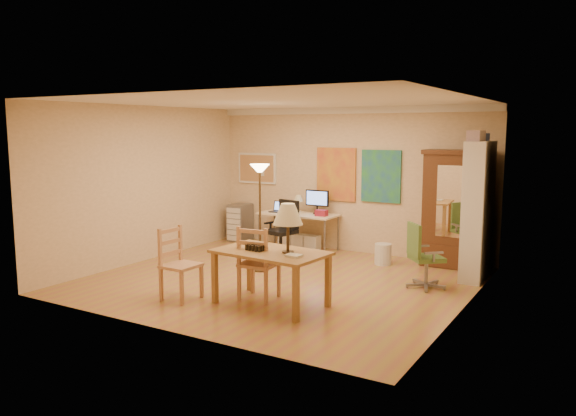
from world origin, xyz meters
The scene contains 16 objects.
floor centered at (0.00, 0.00, 0.00)m, with size 5.50×5.50×0.00m, color #A4813A.
crown_molding centered at (0.00, 2.46, 2.64)m, with size 5.50×0.08×0.12m, color white.
corkboard centered at (-2.05, 2.47, 1.50)m, with size 0.90×0.04×0.62m, color tan.
art_panel_left centered at (-0.25, 2.47, 1.45)m, with size 0.80×0.04×1.00m, color gold.
art_panel_right centered at (0.65, 2.47, 1.45)m, with size 0.75×0.04×0.95m, color #245F93.
dining_table centered at (0.61, -1.07, 0.86)m, with size 1.52×0.99×1.36m.
ladder_chair_back centered at (0.25, -0.96, 0.48)m, with size 0.51×0.49×1.02m.
ladder_chair_left centered at (-0.69, -1.48, 0.46)m, with size 0.45×0.47×0.98m.
torchiere_lamp centered at (-0.59, 0.36, 1.40)m, with size 0.32×0.32×1.74m.
computer_desk centered at (-0.85, 2.15, 0.42)m, with size 1.52×0.67×1.15m.
office_chair_black centered at (-0.78, 1.37, 0.28)m, with size 0.63×0.63×1.03m.
office_chair_green centered at (2.02, 0.73, 0.26)m, with size 0.61×0.61×0.96m.
drawer_cart centered at (-2.33, 2.23, 0.38)m, with size 0.38×0.46×0.76m.
armoire centered at (2.06, 2.24, 0.85)m, with size 1.07×0.51×1.96m.
bookshelf centered at (2.55, 1.63, 1.05)m, with size 0.32×0.85×2.12m.
wastebin centered at (0.98, 1.79, 0.18)m, with size 0.29×0.29×0.36m, color silver.
Camera 1 is at (4.36, -7.11, 2.29)m, focal length 35.00 mm.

